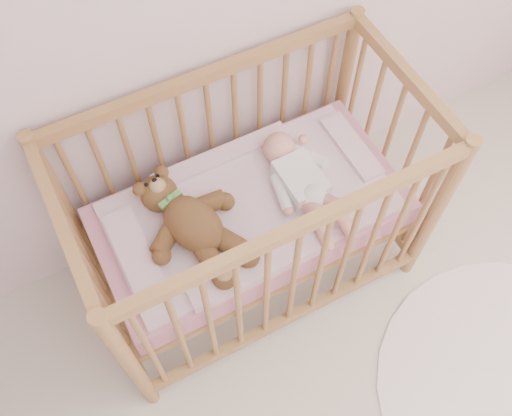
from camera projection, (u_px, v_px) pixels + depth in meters
crib at (250, 214)px, 2.30m from camera, size 1.36×0.76×1.00m
mattress at (250, 215)px, 2.31m from camera, size 1.22×0.62×0.13m
blanket at (250, 206)px, 2.25m from camera, size 1.10×0.58×0.06m
baby at (301, 178)px, 2.22m from camera, size 0.29×0.58×0.14m
teddy_bear at (194, 225)px, 2.11m from camera, size 0.56×0.68×0.16m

